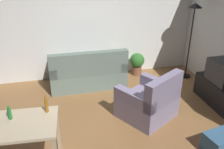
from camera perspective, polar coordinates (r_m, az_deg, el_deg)
ground_plane at (r=4.43m, az=0.28°, el=-11.80°), size 5.20×4.40×0.02m
wall_rear at (r=5.84m, az=-5.02°, el=12.28°), size 5.20×0.10×2.70m
couch at (r=5.57m, az=-5.70°, el=0.25°), size 1.70×0.84×0.92m
tv_stand at (r=5.35m, az=23.88°, el=-3.95°), size 0.44×1.10×0.48m
tv at (r=5.16m, az=24.80°, el=0.53°), size 0.41×0.60×0.44m
torchiere_lamp at (r=5.94m, az=18.60°, el=11.96°), size 0.32×0.32×1.81m
desk at (r=3.49m, az=-22.72°, el=-12.23°), size 1.25×0.79×0.76m
potted_plant at (r=6.13m, az=5.95°, el=2.86°), size 0.36×0.36×0.57m
armchair at (r=4.49m, az=8.83°, el=-6.40°), size 1.20×1.18×0.92m
storage_box at (r=4.17m, az=24.21°, el=-14.43°), size 0.53×0.42×0.30m
bottle_green at (r=3.48m, az=-23.04°, el=-8.46°), size 0.05×0.05×0.20m
bottle_amber at (r=3.45m, az=-15.23°, el=-6.98°), size 0.05×0.05×0.25m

